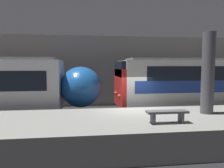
# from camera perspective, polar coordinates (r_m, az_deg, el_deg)

# --- Properties ---
(ground_plane) EXTENTS (120.00, 120.00, 0.00)m
(ground_plane) POSITION_cam_1_polar(r_m,az_deg,el_deg) (11.11, 5.55, -11.49)
(ground_plane) COLOR black
(platform) EXTENTS (40.00, 4.09, 1.06)m
(platform) POSITION_cam_1_polar(r_m,az_deg,el_deg) (9.07, 8.56, -11.81)
(platform) COLOR slate
(platform) RESTS_ON ground
(station_rear_barrier) EXTENTS (50.00, 0.15, 5.39)m
(station_rear_barrier) POSITION_cam_1_polar(r_m,az_deg,el_deg) (17.11, 0.66, 3.44)
(station_rear_barrier) COLOR #9E998E
(station_rear_barrier) RESTS_ON ground
(support_pillar_near) EXTENTS (0.53, 0.53, 3.47)m
(support_pillar_near) POSITION_cam_1_polar(r_m,az_deg,el_deg) (10.16, 23.78, 2.61)
(support_pillar_near) COLOR #47474C
(support_pillar_near) RESTS_ON platform
(platform_bench) EXTENTS (1.50, 0.40, 0.45)m
(platform_bench) POSITION_cam_1_polar(r_m,az_deg,el_deg) (8.12, 14.22, -7.56)
(platform_bench) COLOR #4C4C51
(platform_bench) RESTS_ON platform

